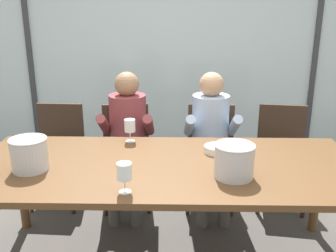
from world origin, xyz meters
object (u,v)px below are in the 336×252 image
at_px(dining_table, 167,173).
at_px(ice_bucket_secondary, 29,154).
at_px(chair_near_curtain, 59,146).
at_px(tasting_bowl, 216,149).
at_px(chair_left_of_center, 126,147).
at_px(chair_center, 210,147).
at_px(chair_right_of_center, 281,148).
at_px(wine_glass_near_bucket, 124,173).
at_px(person_maroon_top, 127,133).
at_px(person_pale_blue_shirt, 211,133).
at_px(ice_bucket_primary, 234,160).
at_px(wine_glass_center_pour, 130,127).

relative_size(dining_table, ice_bucket_secondary, 10.90).
relative_size(chair_near_curtain, tasting_bowl, 5.16).
bearing_deg(tasting_bowl, chair_left_of_center, 135.78).
bearing_deg(chair_center, dining_table, -108.39).
distance_m(chair_near_curtain, tasting_bowl, 1.56).
relative_size(chair_right_of_center, wine_glass_near_bucket, 5.15).
xyz_separation_m(chair_left_of_center, wine_glass_near_bucket, (0.17, -1.33, 0.35)).
bearing_deg(person_maroon_top, chair_near_curtain, 168.04).
distance_m(chair_center, person_pale_blue_shirt, 0.21).
distance_m(chair_near_curtain, person_maroon_top, 0.69).
bearing_deg(ice_bucket_primary, wine_glass_near_bucket, -161.19).
height_order(chair_right_of_center, wine_glass_near_bucket, wine_glass_near_bucket).
distance_m(chair_near_curtain, chair_center, 1.39).
bearing_deg(wine_glass_center_pour, ice_bucket_primary, -41.54).
height_order(person_pale_blue_shirt, wine_glass_near_bucket, person_pale_blue_shirt).
xyz_separation_m(chair_near_curtain, chair_left_of_center, (0.62, -0.01, 0.00)).
relative_size(chair_right_of_center, wine_glass_center_pour, 5.15).
relative_size(dining_table, chair_right_of_center, 2.84).
bearing_deg(chair_near_curtain, ice_bucket_primary, -35.57).
bearing_deg(chair_left_of_center, person_pale_blue_shirt, -15.91).
bearing_deg(wine_glass_center_pour, person_pale_blue_shirt, 29.75).
height_order(chair_near_curtain, person_maroon_top, person_maroon_top).
relative_size(ice_bucket_primary, wine_glass_center_pour, 1.41).
height_order(wine_glass_near_bucket, wine_glass_center_pour, same).
height_order(chair_right_of_center, tasting_bowl, chair_right_of_center).
xyz_separation_m(chair_center, chair_right_of_center, (0.64, 0.00, 0.00)).
distance_m(chair_near_curtain, ice_bucket_primary, 1.84).
bearing_deg(person_maroon_top, ice_bucket_primary, -52.38).
height_order(ice_bucket_secondary, wine_glass_near_bucket, ice_bucket_secondary).
bearing_deg(tasting_bowl, person_maroon_top, 139.92).
height_order(chair_center, chair_right_of_center, same).
xyz_separation_m(person_pale_blue_shirt, wine_glass_center_pour, (-0.65, -0.37, 0.17)).
bearing_deg(chair_center, tasting_bowl, -88.91).
distance_m(chair_right_of_center, person_maroon_top, 1.39).
bearing_deg(wine_glass_center_pour, tasting_bowl, -19.19).
bearing_deg(ice_bucket_primary, ice_bucket_secondary, 176.43).
distance_m(person_maroon_top, wine_glass_center_pour, 0.42).
height_order(dining_table, ice_bucket_primary, ice_bucket_primary).
bearing_deg(person_maroon_top, ice_bucket_secondary, -118.76).
distance_m(dining_table, ice_bucket_primary, 0.48).
bearing_deg(wine_glass_near_bucket, person_maroon_top, 96.53).
distance_m(ice_bucket_primary, ice_bucket_secondary, 1.27).
height_order(chair_center, wine_glass_near_bucket, wine_glass_near_bucket).
bearing_deg(wine_glass_center_pour, person_maroon_top, 100.78).
bearing_deg(person_pale_blue_shirt, chair_near_curtain, 172.52).
height_order(ice_bucket_secondary, tasting_bowl, ice_bucket_secondary).
distance_m(chair_left_of_center, chair_center, 0.76).
bearing_deg(wine_glass_center_pour, wine_glass_near_bucket, -85.40).
xyz_separation_m(chair_near_curtain, person_maroon_top, (0.65, -0.14, 0.17)).
bearing_deg(tasting_bowl, ice_bucket_secondary, -165.15).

